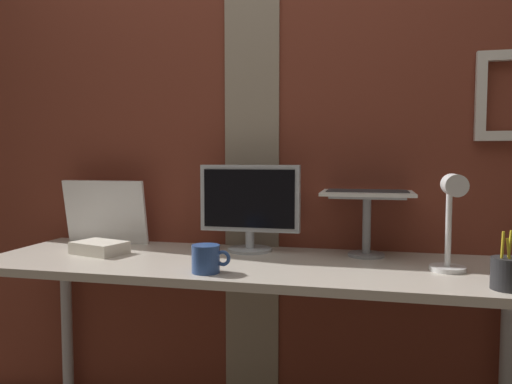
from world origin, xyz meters
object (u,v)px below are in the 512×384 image
object	(u,v)px
monitor	(250,203)
laptop	(367,179)
coffee_mug	(206,259)
whiteboard_panel	(105,212)
pen_cup	(508,273)
desk_lamp	(452,213)

from	to	relation	value
monitor	laptop	size ratio (longest dim) A/B	1.18
laptop	coffee_mug	bearing A→B (deg)	-137.74
monitor	laptop	world-z (taller)	laptop
whiteboard_panel	pen_cup	distance (m)	1.60
monitor	desk_lamp	bearing A→B (deg)	-18.26
monitor	whiteboard_panel	size ratio (longest dim) A/B	1.07
monitor	desk_lamp	xyz separation A→B (m)	(0.74, -0.24, 0.01)
monitor	coffee_mug	world-z (taller)	monitor
monitor	coffee_mug	size ratio (longest dim) A/B	3.12
desk_lamp	pen_cup	distance (m)	0.26
laptop	whiteboard_panel	xyz separation A→B (m)	(-1.14, -0.05, -0.16)
laptop	desk_lamp	distance (m)	0.42
coffee_mug	desk_lamp	bearing A→B (deg)	11.16
whiteboard_panel	desk_lamp	world-z (taller)	desk_lamp
laptop	whiteboard_panel	world-z (taller)	laptop
monitor	pen_cup	distance (m)	0.97
laptop	desk_lamp	world-z (taller)	laptop
desk_lamp	pen_cup	bearing A→B (deg)	-49.14
pen_cup	coffee_mug	world-z (taller)	pen_cup
laptop	desk_lamp	bearing A→B (deg)	-49.47
laptop	desk_lamp	xyz separation A→B (m)	(0.27, -0.31, -0.09)
pen_cup	coffee_mug	xyz separation A→B (m)	(-0.92, 0.00, -0.00)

